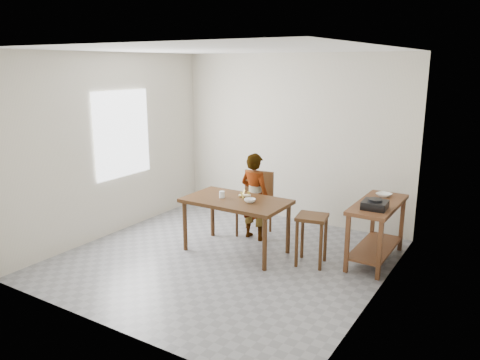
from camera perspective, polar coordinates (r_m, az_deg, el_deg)
The scene contains 17 objects.
floor at distance 6.35m, azimuth -1.94°, elevation -9.72°, with size 4.00×4.00×0.04m, color gray.
ceiling at distance 5.82m, azimuth -2.16°, elevation 15.83°, with size 4.00×4.00×0.04m, color white.
wall_back at distance 7.67m, azimuth 6.44°, elevation 5.03°, with size 4.00×0.04×2.70m, color beige.
wall_front at distance 4.45m, azimuth -16.71°, elevation -2.02°, with size 4.00×0.04×2.70m, color beige.
wall_left at distance 7.24m, azimuth -15.46°, elevation 4.08°, with size 0.04×4.00×2.70m, color beige.
wall_right at distance 5.12m, azimuth 17.09°, elevation -0.01°, with size 0.04×4.00×2.70m, color beige.
window_pane at distance 7.32m, azimuth -14.13°, elevation 5.46°, with size 0.02×1.10×1.30m, color white.
dining_table at distance 6.44m, azimuth -0.47°, elevation -5.59°, with size 1.40×0.80×0.75m, color #3F2511, non-canonical shape.
prep_counter at distance 6.39m, azimuth 16.25°, elevation -6.10°, with size 0.50×1.20×0.80m, color #59331C, non-canonical shape.
child at distance 6.84m, azimuth 1.80°, elevation -2.02°, with size 0.47×0.31×1.29m, color silver.
dining_chair at distance 7.06m, azimuth 1.71°, elevation -2.97°, with size 0.46×0.46×0.95m, color #3F2511, non-canonical shape.
stool at distance 6.13m, azimuth 8.68°, elevation -7.22°, with size 0.37×0.37×0.66m, color #3F2511, non-canonical shape.
glass_tumbler at distance 6.40m, azimuth -2.22°, elevation -1.78°, with size 0.07×0.07×0.09m, color white.
small_bowl at distance 6.19m, azimuth 1.21°, elevation -2.51°, with size 0.15×0.15×0.05m, color white.
banana at distance 6.41m, azimuth 0.58°, elevation -1.85°, with size 0.19×0.13×0.07m, color #DACD44, non-canonical shape.
serving_bowl at distance 6.56m, azimuth 17.14°, elevation -1.75°, with size 0.20×0.20×0.05m, color white.
gas_burner at distance 5.98m, azimuth 16.12°, elevation -2.93°, with size 0.29×0.29×0.10m, color black.
Camera 1 is at (3.25, -4.82, 2.53)m, focal length 35.00 mm.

